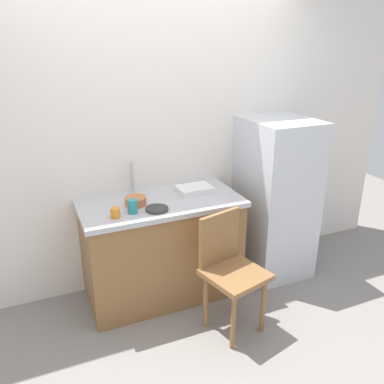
% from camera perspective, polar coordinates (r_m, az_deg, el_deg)
% --- Properties ---
extents(ground_plane, '(8.00, 8.00, 0.00)m').
position_cam_1_polar(ground_plane, '(3.14, 1.52, -19.97)').
color(ground_plane, gray).
extents(back_wall, '(4.80, 0.10, 2.59)m').
position_cam_1_polar(back_wall, '(3.38, -5.41, 7.98)').
color(back_wall, white).
rests_on(back_wall, ground_plane).
extents(cabinet_base, '(1.24, 0.60, 0.82)m').
position_cam_1_polar(cabinet_base, '(3.37, -4.29, -8.26)').
color(cabinet_base, olive).
rests_on(cabinet_base, ground_plane).
extents(countertop, '(1.28, 0.64, 0.04)m').
position_cam_1_polar(countertop, '(3.18, -4.50, -1.52)').
color(countertop, '#B7B7BC').
rests_on(countertop, cabinet_base).
extents(faucet, '(0.02, 0.02, 0.27)m').
position_cam_1_polar(faucet, '(3.31, -8.50, 2.06)').
color(faucet, '#B7B7BC').
rests_on(faucet, countertop).
extents(refrigerator, '(0.55, 0.63, 1.42)m').
position_cam_1_polar(refrigerator, '(3.68, 11.74, -0.85)').
color(refrigerator, silver).
rests_on(refrigerator, ground_plane).
extents(chair, '(0.49, 0.49, 0.89)m').
position_cam_1_polar(chair, '(2.98, 5.38, -10.63)').
color(chair, olive).
rests_on(chair, ground_plane).
extents(dish_tray, '(0.28, 0.20, 0.05)m').
position_cam_1_polar(dish_tray, '(3.32, 0.34, 0.39)').
color(dish_tray, white).
rests_on(dish_tray, countertop).
extents(terracotta_bowl, '(0.16, 0.16, 0.06)m').
position_cam_1_polar(terracotta_bowl, '(3.10, -8.01, -1.26)').
color(terracotta_bowl, '#C67042').
rests_on(terracotta_bowl, countertop).
extents(hotplate, '(0.17, 0.17, 0.02)m').
position_cam_1_polar(hotplate, '(3.00, -5.00, -2.40)').
color(hotplate, '#2D2D2D').
rests_on(hotplate, countertop).
extents(cup_orange, '(0.07, 0.07, 0.07)m').
position_cam_1_polar(cup_orange, '(2.91, -10.84, -2.90)').
color(cup_orange, orange).
rests_on(cup_orange, countertop).
extents(cup_teal, '(0.07, 0.07, 0.10)m').
position_cam_1_polar(cup_teal, '(2.96, -8.44, -2.03)').
color(cup_teal, teal).
rests_on(cup_teal, countertop).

